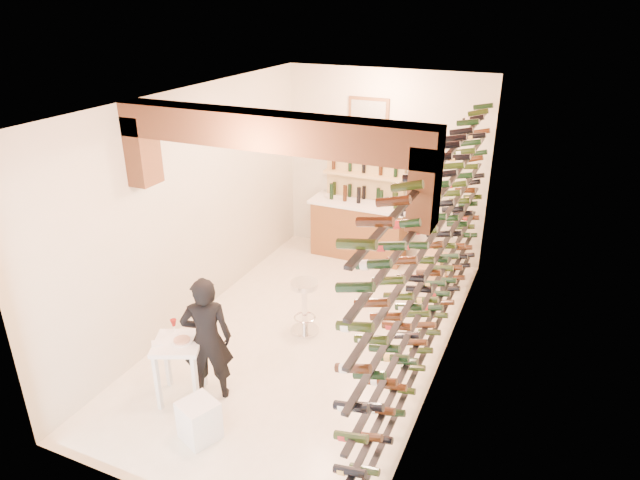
{
  "coord_description": "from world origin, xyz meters",
  "views": [
    {
      "loc": [
        2.73,
        -5.88,
        4.27
      ],
      "look_at": [
        0.0,
        0.3,
        1.3
      ],
      "focal_mm": 31.43,
      "sensor_mm": 36.0,
      "label": 1
    }
  ],
  "objects_px": {
    "chrome_barstool": "(304,303)",
    "crate_lower": "(432,274)",
    "wine_rack": "(431,251)",
    "white_stool": "(199,420)",
    "person": "(207,339)",
    "tasting_table": "(179,352)",
    "back_counter": "(359,228)"
  },
  "relations": [
    {
      "from": "chrome_barstool",
      "to": "back_counter",
      "type": "bearing_deg",
      "value": 93.95
    },
    {
      "from": "chrome_barstool",
      "to": "crate_lower",
      "type": "xyz_separation_m",
      "value": [
        1.25,
        2.15,
        -0.31
      ]
    },
    {
      "from": "wine_rack",
      "to": "white_stool",
      "type": "bearing_deg",
      "value": -128.94
    },
    {
      "from": "person",
      "to": "crate_lower",
      "type": "height_order",
      "value": "person"
    },
    {
      "from": "wine_rack",
      "to": "tasting_table",
      "type": "height_order",
      "value": "wine_rack"
    },
    {
      "from": "back_counter",
      "to": "tasting_table",
      "type": "distance_m",
      "value": 4.43
    },
    {
      "from": "tasting_table",
      "to": "chrome_barstool",
      "type": "distance_m",
      "value": 1.94
    },
    {
      "from": "crate_lower",
      "to": "chrome_barstool",
      "type": "bearing_deg",
      "value": -120.22
    },
    {
      "from": "back_counter",
      "to": "wine_rack",
      "type": "bearing_deg",
      "value": -55.34
    },
    {
      "from": "person",
      "to": "crate_lower",
      "type": "distance_m",
      "value": 4.19
    },
    {
      "from": "wine_rack",
      "to": "white_stool",
      "type": "distance_m",
      "value": 3.14
    },
    {
      "from": "person",
      "to": "chrome_barstool",
      "type": "height_order",
      "value": "person"
    },
    {
      "from": "back_counter",
      "to": "crate_lower",
      "type": "relative_size",
      "value": 3.79
    },
    {
      "from": "person",
      "to": "crate_lower",
      "type": "bearing_deg",
      "value": -143.61
    },
    {
      "from": "back_counter",
      "to": "white_stool",
      "type": "relative_size",
      "value": 3.85
    },
    {
      "from": "wine_rack",
      "to": "person",
      "type": "distance_m",
      "value": 2.73
    },
    {
      "from": "chrome_barstool",
      "to": "crate_lower",
      "type": "bearing_deg",
      "value": 59.78
    },
    {
      "from": "white_stool",
      "to": "person",
      "type": "distance_m",
      "value": 0.87
    },
    {
      "from": "wine_rack",
      "to": "white_stool",
      "type": "xyz_separation_m",
      "value": [
        -1.79,
        -2.22,
        -1.33
      ]
    },
    {
      "from": "tasting_table",
      "to": "chrome_barstool",
      "type": "height_order",
      "value": "tasting_table"
    },
    {
      "from": "back_counter",
      "to": "person",
      "type": "relative_size",
      "value": 1.12
    },
    {
      "from": "wine_rack",
      "to": "chrome_barstool",
      "type": "height_order",
      "value": "wine_rack"
    },
    {
      "from": "tasting_table",
      "to": "chrome_barstool",
      "type": "xyz_separation_m",
      "value": [
        0.7,
        1.8,
        -0.17
      ]
    },
    {
      "from": "tasting_table",
      "to": "person",
      "type": "distance_m",
      "value": 0.36
    },
    {
      "from": "wine_rack",
      "to": "tasting_table",
      "type": "relative_size",
      "value": 6.25
    },
    {
      "from": "tasting_table",
      "to": "crate_lower",
      "type": "bearing_deg",
      "value": 39.9
    },
    {
      "from": "wine_rack",
      "to": "back_counter",
      "type": "distance_m",
      "value": 3.38
    },
    {
      "from": "tasting_table",
      "to": "white_stool",
      "type": "bearing_deg",
      "value": -63.51
    },
    {
      "from": "chrome_barstool",
      "to": "crate_lower",
      "type": "distance_m",
      "value": 2.5
    },
    {
      "from": "person",
      "to": "chrome_barstool",
      "type": "relative_size",
      "value": 2.0
    },
    {
      "from": "tasting_table",
      "to": "wine_rack",
      "type": "bearing_deg",
      "value": 12.82
    },
    {
      "from": "chrome_barstool",
      "to": "white_stool",
      "type": "bearing_deg",
      "value": -93.49
    }
  ]
}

